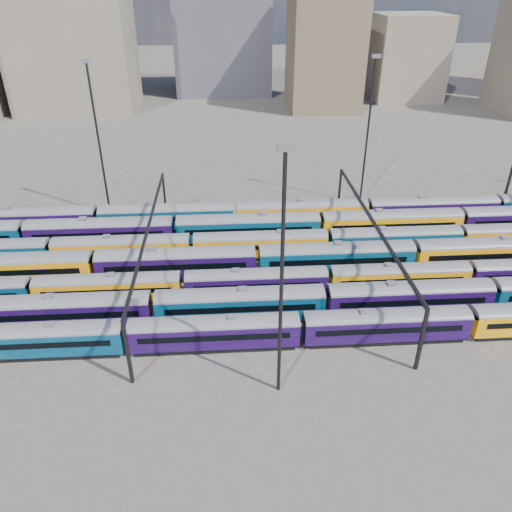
{
  "coord_description": "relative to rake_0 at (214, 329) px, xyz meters",
  "views": [
    {
      "loc": [
        -9.77,
        -59.15,
        37.09
      ],
      "look_at": [
        -5.79,
        0.2,
        3.0
      ],
      "focal_mm": 35.0,
      "sensor_mm": 36.0,
      "label": 1
    }
  ],
  "objects": [
    {
      "name": "rake_3",
      "position": [
        -5.24,
        15.0,
        0.34
      ],
      "size": [
        153.71,
        3.21,
        5.41
      ],
      "color": "black",
      "rests_on": "ground"
    },
    {
      "name": "rake_5",
      "position": [
        5.1,
        25.0,
        0.41
      ],
      "size": [
        112.13,
        3.28,
        5.54
      ],
      "color": "black",
      "rests_on": "ground"
    },
    {
      "name": "rake_1",
      "position": [
        3.06,
        5.0,
        0.17
      ],
      "size": [
        103.15,
        3.02,
        5.09
      ],
      "color": "black",
      "rests_on": "ground"
    },
    {
      "name": "rake_2",
      "position": [
        5.34,
        10.0,
        -0.08
      ],
      "size": [
        93.76,
        2.75,
        4.61
      ],
      "color": "black",
      "rests_on": "ground"
    },
    {
      "name": "mast_1",
      "position": [
        -18.55,
        37.0,
        11.47
      ],
      "size": [
        1.4,
        0.5,
        25.6
      ],
      "color": "black",
      "rests_on": "ground"
    },
    {
      "name": "gantry_1",
      "position": [
        -8.55,
        15.0,
        4.29
      ],
      "size": [
        0.35,
        40.35,
        8.03
      ],
      "color": "black",
      "rests_on": "ground"
    },
    {
      "name": "mast_3",
      "position": [
        26.45,
        39.0,
        11.47
      ],
      "size": [
        1.4,
        0.5,
        25.6
      ],
      "color": "black",
      "rests_on": "ground"
    },
    {
      "name": "mast_2",
      "position": [
        6.45,
        -7.0,
        11.47
      ],
      "size": [
        1.4,
        0.5,
        25.6
      ],
      "color": "black",
      "rests_on": "ground"
    },
    {
      "name": "gantry_2",
      "position": [
        21.45,
        15.0,
        4.29
      ],
      "size": [
        0.35,
        40.35,
        8.03
      ],
      "color": "black",
      "rests_on": "ground"
    },
    {
      "name": "rake_4",
      "position": [
        6.63,
        20.0,
        0.08
      ],
      "size": [
        99.73,
        2.92,
        4.92
      ],
      "color": "black",
      "rests_on": "ground"
    },
    {
      "name": "rake_0",
      "position": [
        0.0,
        0.0,
        0.0
      ],
      "size": [
        96.64,
        2.83,
        4.76
      ],
      "color": "black",
      "rests_on": "ground"
    },
    {
      "name": "rake_6",
      "position": [
        3.18,
        30.0,
        0.34
      ],
      "size": [
        131.65,
        3.21,
        5.41
      ],
      "color": "black",
      "rests_on": "ground"
    },
    {
      "name": "ground",
      "position": [
        11.45,
        15.0,
        -2.5
      ],
      "size": [
        500.0,
        500.0,
        0.0
      ],
      "primitive_type": "plane",
      "color": "#443E3A",
      "rests_on": "ground"
    }
  ]
}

